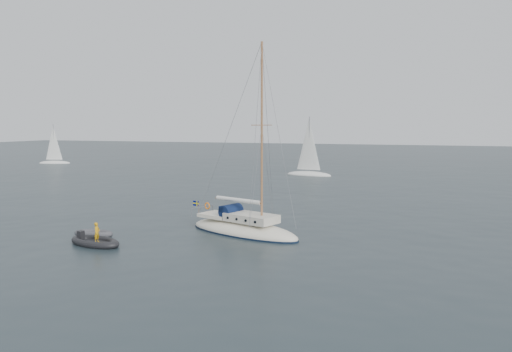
% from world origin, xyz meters
% --- Properties ---
extents(ground, '(300.00, 300.00, 0.00)m').
position_xyz_m(ground, '(0.00, 0.00, 0.00)').
color(ground, black).
rests_on(ground, ground).
extents(sailboat, '(9.02, 2.70, 12.84)m').
position_xyz_m(sailboat, '(-1.60, 2.68, 0.97)').
color(sailboat, silver).
rests_on(sailboat, ground).
extents(dinghy, '(2.66, 1.20, 0.38)m').
position_xyz_m(dinghy, '(-10.49, -1.19, 0.17)').
color(dinghy, '#48484D').
rests_on(dinghy, ground).
extents(rib, '(3.70, 1.68, 1.40)m').
position_xyz_m(rib, '(-8.92, -3.15, 0.22)').
color(rib, black).
rests_on(rib, ground).
extents(distant_yacht_a, '(5.73, 3.06, 7.60)m').
position_xyz_m(distant_yacht_a, '(-54.62, 46.02, 3.25)').
color(distant_yacht_a, silver).
rests_on(distant_yacht_a, ground).
extents(distant_yacht_c, '(6.55, 3.49, 8.68)m').
position_xyz_m(distant_yacht_c, '(-5.99, 40.48, 3.71)').
color(distant_yacht_c, silver).
rests_on(distant_yacht_c, ground).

